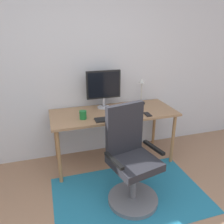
# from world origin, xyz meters

# --- Properties ---
(wall_back) EXTENTS (6.00, 0.10, 2.60)m
(wall_back) POSITION_xyz_m (0.00, 2.20, 1.30)
(wall_back) COLOR silver
(wall_back) RESTS_ON ground
(area_rug) EXTENTS (1.68, 1.08, 0.01)m
(area_rug) POSITION_xyz_m (0.49, 1.06, 0.00)
(area_rug) COLOR #216E8C
(area_rug) RESTS_ON ground
(desk) EXTENTS (1.64, 0.67, 0.74)m
(desk) POSITION_xyz_m (0.53, 1.79, 0.67)
(desk) COLOR #9A714D
(desk) RESTS_ON ground
(monitor) EXTENTS (0.46, 0.18, 0.51)m
(monitor) POSITION_xyz_m (0.45, 1.99, 1.04)
(monitor) COLOR #B2B2B7
(monitor) RESTS_ON desk
(keyboard) EXTENTS (0.43, 0.13, 0.02)m
(keyboard) POSITION_xyz_m (0.44, 1.56, 0.75)
(keyboard) COLOR black
(keyboard) RESTS_ON desk
(computer_mouse) EXTENTS (0.06, 0.10, 0.03)m
(computer_mouse) POSITION_xyz_m (0.73, 1.59, 0.75)
(computer_mouse) COLOR white
(computer_mouse) RESTS_ON desk
(coffee_cup) EXTENTS (0.09, 0.09, 0.10)m
(coffee_cup) POSITION_xyz_m (0.10, 1.68, 0.79)
(coffee_cup) COLOR #1B7030
(coffee_cup) RESTS_ON desk
(cell_phone) EXTENTS (0.07, 0.14, 0.01)m
(cell_phone) POSITION_xyz_m (0.91, 1.57, 0.74)
(cell_phone) COLOR black
(cell_phone) RESTS_ON desk
(desk_lamp) EXTENTS (0.11, 0.11, 0.37)m
(desk_lamp) POSITION_xyz_m (1.01, 1.99, 0.98)
(desk_lamp) COLOR black
(desk_lamp) RESTS_ON desk
(office_chair) EXTENTS (0.58, 0.54, 1.07)m
(office_chair) POSITION_xyz_m (0.48, 1.02, 0.43)
(office_chair) COLOR slate
(office_chair) RESTS_ON ground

